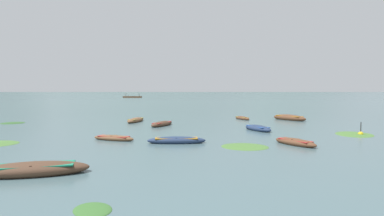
{
  "coord_description": "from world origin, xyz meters",
  "views": [
    {
      "loc": [
        0.76,
        -4.17,
        3.33
      ],
      "look_at": [
        -3.04,
        42.75,
        0.8
      ],
      "focal_mm": 29.77,
      "sensor_mm": 36.0,
      "label": 1
    }
  ],
  "objects_px": {
    "rowboat_0": "(295,142)",
    "rowboat_1": "(242,118)",
    "ferry_0": "(132,97)",
    "mooring_buoy": "(361,134)",
    "rowboat_6": "(176,140)",
    "rowboat_9": "(289,118)",
    "rowboat_2": "(114,138)",
    "rowboat_5": "(33,170)",
    "rowboat_8": "(162,124)",
    "rowboat_7": "(258,128)",
    "rowboat_4": "(136,120)"
  },
  "relations": [
    {
      "from": "rowboat_0",
      "to": "rowboat_7",
      "type": "xyz_separation_m",
      "value": [
        -1.4,
        7.13,
        0.02
      ]
    },
    {
      "from": "rowboat_0",
      "to": "rowboat_7",
      "type": "relative_size",
      "value": 0.87
    },
    {
      "from": "rowboat_0",
      "to": "rowboat_7",
      "type": "distance_m",
      "value": 7.26
    },
    {
      "from": "rowboat_5",
      "to": "mooring_buoy",
      "type": "distance_m",
      "value": 22.22
    },
    {
      "from": "ferry_0",
      "to": "mooring_buoy",
      "type": "relative_size",
      "value": 8.4
    },
    {
      "from": "rowboat_9",
      "to": "mooring_buoy",
      "type": "bearing_deg",
      "value": -78.11
    },
    {
      "from": "rowboat_4",
      "to": "ferry_0",
      "type": "xyz_separation_m",
      "value": [
        -33.17,
        120.52,
        0.28
      ]
    },
    {
      "from": "rowboat_6",
      "to": "rowboat_0",
      "type": "bearing_deg",
      "value": -0.57
    },
    {
      "from": "rowboat_6",
      "to": "mooring_buoy",
      "type": "xyz_separation_m",
      "value": [
        13.41,
        4.8,
        -0.06
      ]
    },
    {
      "from": "mooring_buoy",
      "to": "rowboat_6",
      "type": "bearing_deg",
      "value": -160.32
    },
    {
      "from": "rowboat_8",
      "to": "mooring_buoy",
      "type": "distance_m",
      "value": 16.9
    },
    {
      "from": "rowboat_0",
      "to": "rowboat_8",
      "type": "relative_size",
      "value": 0.82
    },
    {
      "from": "rowboat_6",
      "to": "ferry_0",
      "type": "xyz_separation_m",
      "value": [
        -39.39,
        134.13,
        0.28
      ]
    },
    {
      "from": "rowboat_5",
      "to": "rowboat_8",
      "type": "xyz_separation_m",
      "value": [
        2.0,
        17.99,
        -0.03
      ]
    },
    {
      "from": "rowboat_5",
      "to": "mooring_buoy",
      "type": "xyz_separation_m",
      "value": [
        18.11,
        12.88,
        -0.1
      ]
    },
    {
      "from": "rowboat_2",
      "to": "rowboat_7",
      "type": "xyz_separation_m",
      "value": [
        10.42,
        6.16,
        0.04
      ]
    },
    {
      "from": "rowboat_6",
      "to": "ferry_0",
      "type": "distance_m",
      "value": 139.79
    },
    {
      "from": "rowboat_4",
      "to": "rowboat_2",
      "type": "bearing_deg",
      "value": -81.91
    },
    {
      "from": "rowboat_5",
      "to": "rowboat_2",
      "type": "bearing_deg",
      "value": 88.18
    },
    {
      "from": "rowboat_0",
      "to": "ferry_0",
      "type": "relative_size",
      "value": 0.34
    },
    {
      "from": "rowboat_1",
      "to": "rowboat_2",
      "type": "relative_size",
      "value": 0.95
    },
    {
      "from": "rowboat_8",
      "to": "ferry_0",
      "type": "relative_size",
      "value": 0.41
    },
    {
      "from": "rowboat_9",
      "to": "ferry_0",
      "type": "xyz_separation_m",
      "value": [
        -50.21,
        117.03,
        0.2
      ]
    },
    {
      "from": "rowboat_0",
      "to": "ferry_0",
      "type": "xyz_separation_m",
      "value": [
        -46.8,
        134.2,
        0.29
      ]
    },
    {
      "from": "rowboat_5",
      "to": "rowboat_7",
      "type": "relative_size",
      "value": 1.27
    },
    {
      "from": "rowboat_0",
      "to": "rowboat_5",
      "type": "xyz_separation_m",
      "value": [
        -12.11,
        -8.01,
        0.04
      ]
    },
    {
      "from": "ferry_0",
      "to": "rowboat_5",
      "type": "bearing_deg",
      "value": -76.29
    },
    {
      "from": "rowboat_6",
      "to": "rowboat_9",
      "type": "distance_m",
      "value": 20.23
    },
    {
      "from": "rowboat_1",
      "to": "rowboat_8",
      "type": "relative_size",
      "value": 0.82
    },
    {
      "from": "ferry_0",
      "to": "mooring_buoy",
      "type": "distance_m",
      "value": 139.69
    },
    {
      "from": "rowboat_7",
      "to": "ferry_0",
      "type": "distance_m",
      "value": 134.94
    },
    {
      "from": "rowboat_7",
      "to": "rowboat_5",
      "type": "bearing_deg",
      "value": -125.28
    },
    {
      "from": "rowboat_2",
      "to": "ferry_0",
      "type": "xyz_separation_m",
      "value": [
        -34.97,
        133.23,
        0.31
      ]
    },
    {
      "from": "rowboat_1",
      "to": "mooring_buoy",
      "type": "relative_size",
      "value": 2.82
    },
    {
      "from": "rowboat_6",
      "to": "mooring_buoy",
      "type": "bearing_deg",
      "value": 19.68
    },
    {
      "from": "mooring_buoy",
      "to": "rowboat_7",
      "type": "bearing_deg",
      "value": 163.04
    },
    {
      "from": "rowboat_2",
      "to": "rowboat_5",
      "type": "distance_m",
      "value": 8.98
    },
    {
      "from": "rowboat_4",
      "to": "rowboat_8",
      "type": "distance_m",
      "value": 5.1
    },
    {
      "from": "rowboat_0",
      "to": "mooring_buoy",
      "type": "relative_size",
      "value": 2.83
    },
    {
      "from": "rowboat_4",
      "to": "mooring_buoy",
      "type": "distance_m",
      "value": 21.51
    },
    {
      "from": "rowboat_8",
      "to": "mooring_buoy",
      "type": "bearing_deg",
      "value": -17.62
    },
    {
      "from": "rowboat_5",
      "to": "rowboat_7",
      "type": "xyz_separation_m",
      "value": [
        10.71,
        15.13,
        -0.02
      ]
    },
    {
      "from": "mooring_buoy",
      "to": "rowboat_1",
      "type": "bearing_deg",
      "value": 121.94
    },
    {
      "from": "rowboat_6",
      "to": "rowboat_2",
      "type": "bearing_deg",
      "value": 168.56
    },
    {
      "from": "rowboat_0",
      "to": "rowboat_6",
      "type": "distance_m",
      "value": 7.41
    },
    {
      "from": "rowboat_6",
      "to": "rowboat_9",
      "type": "relative_size",
      "value": 0.88
    },
    {
      "from": "rowboat_4",
      "to": "mooring_buoy",
      "type": "relative_size",
      "value": 3.79
    },
    {
      "from": "rowboat_0",
      "to": "rowboat_8",
      "type": "xyz_separation_m",
      "value": [
        -10.11,
        9.99,
        0.01
      ]
    },
    {
      "from": "rowboat_0",
      "to": "rowboat_4",
      "type": "relative_size",
      "value": 0.75
    },
    {
      "from": "rowboat_0",
      "to": "rowboat_1",
      "type": "distance_m",
      "value": 17.67
    }
  ]
}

